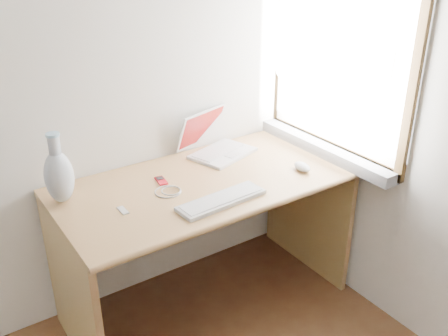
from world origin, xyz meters
TOP-DOWN VIEW (x-y plane):
  - window at (1.72, 1.30)m, footprint 0.11×0.99m
  - desk at (1.00, 1.47)m, footprint 1.44×0.72m
  - laptop at (1.24, 1.63)m, footprint 0.39×0.37m
  - external_keyboard at (0.94, 1.15)m, footprint 0.43×0.15m
  - mouse at (1.46, 1.20)m, footprint 0.08×0.12m
  - ipod at (0.81, 1.48)m, footprint 0.05×0.10m
  - cable_coil at (0.79, 1.37)m, footprint 0.14×0.14m
  - remote at (0.54, 1.33)m, footprint 0.03×0.07m
  - vase at (0.36, 1.56)m, footprint 0.13×0.13m

SIDE VIEW (x-z plane):
  - desk at x=1.00m, z-range 0.16..0.92m
  - remote at x=0.54m, z-range 0.76..0.77m
  - cable_coil at x=0.79m, z-range 0.76..0.77m
  - ipod at x=0.81m, z-range 0.76..0.77m
  - external_keyboard at x=0.94m, z-range 0.76..0.78m
  - mouse at x=1.46m, z-range 0.76..0.80m
  - laptop at x=1.24m, z-range 0.70..0.93m
  - vase at x=0.36m, z-range 0.73..1.06m
  - window at x=1.72m, z-range 0.72..1.83m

